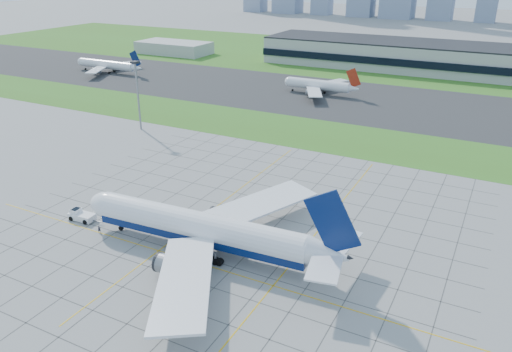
{
  "coord_description": "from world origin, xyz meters",
  "views": [
    {
      "loc": [
        52.54,
        -75.78,
        58.5
      ],
      "look_at": [
        -2.7,
        30.48,
        7.0
      ],
      "focal_mm": 35.0,
      "sensor_mm": 36.0,
      "label": 1
    }
  ],
  "objects_px": {
    "pushback_tug": "(81,215)",
    "distant_jet_0": "(107,65)",
    "crew_near": "(99,229)",
    "distant_jet_1": "(320,85)",
    "light_mast": "(137,87)",
    "airliner": "(202,229)"
  },
  "relations": [
    {
      "from": "light_mast",
      "to": "distant_jet_1",
      "type": "relative_size",
      "value": 0.6
    },
    {
      "from": "pushback_tug",
      "to": "distant_jet_1",
      "type": "relative_size",
      "value": 0.23
    },
    {
      "from": "airliner",
      "to": "pushback_tug",
      "type": "height_order",
      "value": "airliner"
    },
    {
      "from": "airliner",
      "to": "distant_jet_0",
      "type": "relative_size",
      "value": 1.47
    },
    {
      "from": "crew_near",
      "to": "distant_jet_0",
      "type": "distance_m",
      "value": 190.84
    },
    {
      "from": "crew_near",
      "to": "airliner",
      "type": "bearing_deg",
      "value": -40.83
    },
    {
      "from": "pushback_tug",
      "to": "crew_near",
      "type": "xyz_separation_m",
      "value": [
        8.54,
        -2.72,
        -0.33
      ]
    },
    {
      "from": "pushback_tug",
      "to": "distant_jet_1",
      "type": "xyz_separation_m",
      "value": [
        6.62,
        146.63,
        3.29
      ]
    },
    {
      "from": "pushback_tug",
      "to": "distant_jet_1",
      "type": "bearing_deg",
      "value": 84.11
    },
    {
      "from": "crew_near",
      "to": "distant_jet_0",
      "type": "bearing_deg",
      "value": 81.63
    },
    {
      "from": "distant_jet_0",
      "to": "distant_jet_1",
      "type": "bearing_deg",
      "value": 3.55
    },
    {
      "from": "light_mast",
      "to": "pushback_tug",
      "type": "bearing_deg",
      "value": -61.99
    },
    {
      "from": "light_mast",
      "to": "crew_near",
      "type": "bearing_deg",
      "value": -57.46
    },
    {
      "from": "distant_jet_0",
      "to": "distant_jet_1",
      "type": "height_order",
      "value": "same"
    },
    {
      "from": "crew_near",
      "to": "distant_jet_0",
      "type": "xyz_separation_m",
      "value": [
        -127.99,
        141.52,
        3.62
      ]
    },
    {
      "from": "crew_near",
      "to": "distant_jet_1",
      "type": "height_order",
      "value": "distant_jet_1"
    },
    {
      "from": "distant_jet_0",
      "to": "distant_jet_1",
      "type": "xyz_separation_m",
      "value": [
        126.07,
        7.83,
        -0.0
      ]
    },
    {
      "from": "airliner",
      "to": "pushback_tug",
      "type": "relative_size",
      "value": 6.7
    },
    {
      "from": "pushback_tug",
      "to": "distant_jet_0",
      "type": "height_order",
      "value": "distant_jet_0"
    },
    {
      "from": "light_mast",
      "to": "distant_jet_0",
      "type": "distance_m",
      "value": 113.94
    },
    {
      "from": "airliner",
      "to": "pushback_tug",
      "type": "distance_m",
      "value": 34.96
    },
    {
      "from": "pushback_tug",
      "to": "crew_near",
      "type": "distance_m",
      "value": 8.97
    }
  ]
}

